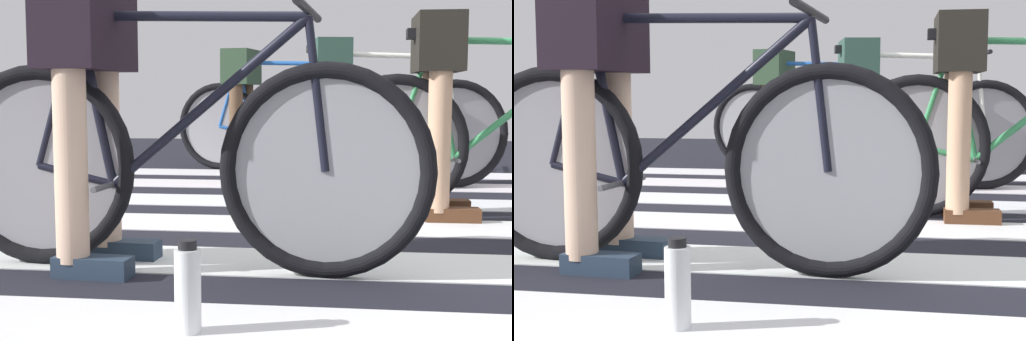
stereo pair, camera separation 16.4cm
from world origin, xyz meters
TOP-DOWN VIEW (x-y plane):
  - ground at (0.00, 0.00)m, footprint 18.00×14.00m
  - crosswalk_markings at (0.05, 0.22)m, footprint 5.47×4.98m
  - bicycle_1_of_4 at (-0.86, -0.70)m, footprint 1.74×0.52m
  - cyclist_1_of_4 at (-1.17, -0.67)m, footprint 0.34×0.43m
  - bicycle_2_of_4 at (0.47, 0.55)m, footprint 1.74×0.52m
  - cyclist_2_of_4 at (0.16, 0.55)m, footprint 0.31×0.41m
  - bicycle_3_of_4 at (-0.08, 1.64)m, footprint 1.72×0.55m
  - cyclist_3_of_4 at (-0.39, 1.59)m, footprint 0.38×0.45m
  - bicycle_4_of_4 at (-0.83, 2.65)m, footprint 1.72×0.54m
  - cyclist_4_of_4 at (-1.13, 2.70)m, footprint 0.37×0.44m
  - water_bottle at (-0.67, -1.34)m, footprint 0.07×0.07m

SIDE VIEW (x-z plane):
  - ground at x=0.00m, z-range 0.00..0.02m
  - crosswalk_markings at x=0.05m, z-range 0.02..0.02m
  - water_bottle at x=-0.67m, z-range 0.01..0.26m
  - bicycle_1_of_4 at x=-0.86m, z-range -0.06..0.87m
  - bicycle_2_of_4 at x=0.47m, z-range -0.06..0.87m
  - bicycle_3_of_4 at x=-0.08m, z-range -0.06..0.87m
  - bicycle_4_of_4 at x=-0.83m, z-range -0.06..0.87m
  - cyclist_3_of_4 at x=-0.39m, z-range 0.16..1.13m
  - cyclist_1_of_4 at x=-1.17m, z-range 0.16..1.13m
  - cyclist_4_of_4 at x=-1.13m, z-range 0.16..1.15m
  - cyclist_2_of_4 at x=0.16m, z-range 0.17..1.17m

